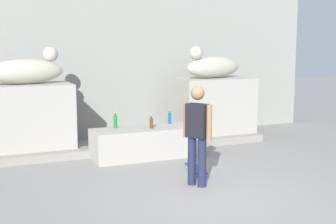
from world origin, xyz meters
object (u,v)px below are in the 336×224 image
(statue_reclining_right, at_px, (212,66))
(skater, at_px, (197,131))
(bottle_blue, at_px, (170,118))
(bottle_green, at_px, (115,121))
(bottle_brown, at_px, (151,123))
(skateboard, at_px, (196,168))
(statue_reclining_left, at_px, (27,70))

(statue_reclining_right, relative_size, skater, 1.01)
(skater, relative_size, bottle_blue, 5.62)
(skater, height_order, bottle_green, skater)
(statue_reclining_right, xyz_separation_m, bottle_green, (-2.76, -0.93, -1.04))
(bottle_brown, bearing_deg, skateboard, -74.89)
(statue_reclining_left, xyz_separation_m, skateboard, (2.64, -2.61, -1.73))
(statue_reclining_left, distance_m, skateboard, 4.10)
(statue_reclining_left, height_order, bottle_green, statue_reclining_left)
(statue_reclining_left, xyz_separation_m, bottle_green, (1.62, -0.94, -1.04))
(statue_reclining_left, height_order, bottle_brown, statue_reclining_left)
(skateboard, height_order, bottle_brown, bottle_brown)
(skater, bearing_deg, bottle_green, 164.60)
(skater, bearing_deg, skateboard, 124.16)
(bottle_brown, relative_size, bottle_green, 0.84)
(bottle_blue, bearing_deg, statue_reclining_left, 162.28)
(statue_reclining_right, relative_size, bottle_blue, 5.67)
(skateboard, bearing_deg, bottle_brown, -155.50)
(skater, xyz_separation_m, skateboard, (0.36, 0.76, -0.86))
(skater, relative_size, bottle_green, 5.06)
(skateboard, bearing_deg, skater, -15.74)
(bottle_brown, bearing_deg, bottle_green, 153.00)
(skater, bearing_deg, statue_reclining_right, 117.36)
(statue_reclining_right, distance_m, skater, 4.05)
(bottle_brown, bearing_deg, skater, -89.96)
(skateboard, distance_m, bottle_brown, 1.53)
(statue_reclining_right, xyz_separation_m, bottle_brown, (-2.09, -1.27, -1.06))
(bottle_green, bearing_deg, skateboard, -58.47)
(statue_reclining_right, relative_size, bottle_green, 5.10)
(statue_reclining_right, bearing_deg, bottle_brown, 18.53)
(skater, distance_m, skateboard, 1.20)
(bottle_blue, bearing_deg, skateboard, -97.13)
(skater, relative_size, bottle_brown, 6.00)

